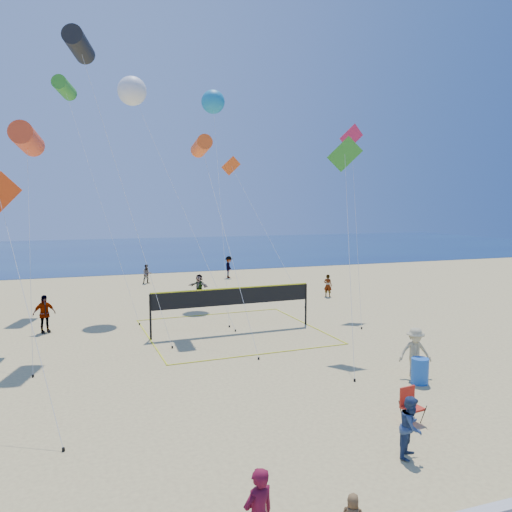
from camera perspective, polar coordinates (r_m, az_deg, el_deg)
name	(u,v)px	position (r m, az deg, el deg)	size (l,w,h in m)	color
ground	(323,478)	(13.16, 7.72, -23.81)	(120.00, 120.00, 0.00)	#D0BA75
ocean	(123,251)	(72.64, -14.95, 0.61)	(140.00, 50.00, 0.03)	navy
bystander_a	(411,427)	(14.17, 17.31, -18.13)	(0.78, 0.61, 1.60)	navy
bystander_b	(415,352)	(20.09, 17.72, -10.46)	(1.22, 0.70, 1.88)	tan
far_person_0	(44,314)	(27.67, -23.05, -6.10)	(1.14, 0.47, 1.94)	gray
far_person_1	(199,287)	(34.68, -6.52, -3.49)	(1.59, 0.51, 1.71)	gray
far_person_2	(328,286)	(35.60, 8.21, -3.36)	(0.58, 0.38, 1.60)	gray
far_person_3	(147,274)	(42.05, -12.35, -2.02)	(0.77, 0.60, 1.58)	gray
far_person_4	(229,267)	(44.29, -3.11, -1.26)	(1.25, 0.72, 1.94)	gray
camp_chair	(410,403)	(16.23, 17.19, -15.73)	(0.64, 0.76, 1.17)	red
trash_barrel	(420,371)	(19.56, 18.22, -12.37)	(0.63, 0.63, 0.94)	blue
volleyball_net	(233,302)	(25.59, -2.68, -5.23)	(8.89, 8.74, 2.29)	black
kite_0	(27,139)	(25.63, -24.70, 12.03)	(1.39, 6.71, 10.18)	#DE421F
kite_1	(79,45)	(26.69, -19.58, 21.76)	(4.35, 4.82, 14.58)	black
kite_2	(202,146)	(26.88, -6.25, 12.35)	(1.26, 7.79, 10.08)	#FF581A
kite_3	(2,207)	(17.79, -27.07, 4.98)	(2.60, 4.51, 7.57)	red
kite_4	(345,165)	(23.13, 10.17, 10.21)	(2.84, 5.22, 9.58)	#328F26
kite_5	(352,147)	(31.40, 10.91, 12.09)	(2.90, 5.19, 11.41)	#C62249
kite_6	(132,91)	(32.83, -13.98, 17.83)	(5.22, 9.01, 14.25)	silver
kite_7	(213,102)	(35.61, -4.93, 17.14)	(2.42, 9.79, 14.25)	#1881B4
kite_8	(64,88)	(35.60, -21.05, 17.47)	(4.35, 9.02, 14.50)	#328F26
kite_9	(236,175)	(37.66, -2.32, 9.24)	(3.17, 8.52, 10.14)	#FF581A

